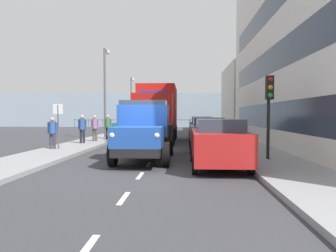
{
  "coord_description": "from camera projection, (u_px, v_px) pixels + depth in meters",
  "views": [
    {
      "loc": [
        -1.37,
        10.71,
        1.88
      ],
      "look_at": [
        -0.09,
        -13.06,
        1.0
      ],
      "focal_mm": 34.01,
      "sensor_mm": 36.0,
      "label": 1
    }
  ],
  "objects": [
    {
      "name": "building_far_block",
      "position": [
        259.0,
        99.0,
        35.33
      ],
      "size": [
        7.08,
        10.5,
        7.16
      ],
      "color": "beige",
      "rests_on": "ground_plane"
    },
    {
      "name": "car_navy_kerbside_2",
      "position": [
        201.0,
        128.0,
        22.74
      ],
      "size": [
        1.77,
        4.24,
        1.72
      ],
      "color": "navy",
      "rests_on": "ground_plane"
    },
    {
      "name": "lamp_post_far",
      "position": [
        132.0,
        98.0,
        36.17
      ],
      "size": [
        0.32,
        1.14,
        5.89
      ],
      "color": "#59595B",
      "rests_on": "sidewalk_right"
    },
    {
      "name": "pedestrian_in_dark_coat",
      "position": [
        108.0,
        125.0,
        22.45
      ],
      "size": [
        0.53,
        0.34,
        1.69
      ],
      "color": "black",
      "rests_on": "sidewalk_right"
    },
    {
      "name": "sidewalk_left",
      "position": [
        232.0,
        139.0,
        22.96
      ],
      "size": [
        2.51,
        41.71,
        0.15
      ],
      "primitive_type": "cube",
      "color": "gray",
      "rests_on": "ground_plane"
    },
    {
      "name": "pedestrian_strolling",
      "position": [
        95.0,
        126.0,
        20.53
      ],
      "size": [
        0.53,
        0.34,
        1.68
      ],
      "color": "#4C473D",
      "rests_on": "sidewalk_right"
    },
    {
      "name": "sea_horizon",
      "position": [
        176.0,
        110.0,
        46.93
      ],
      "size": [
        80.0,
        0.8,
        5.0
      ],
      "primitive_type": "cube",
      "color": "#8C9EAD",
      "rests_on": "ground_plane"
    },
    {
      "name": "road_centreline_markings",
      "position": [
        166.0,
        141.0,
        22.6
      ],
      "size": [
        0.12,
        37.96,
        0.01
      ],
      "color": "silver",
      "rests_on": "ground_plane"
    },
    {
      "name": "truck_vintage_blue",
      "position": [
        144.0,
        132.0,
        12.7
      ],
      "size": [
        2.17,
        5.64,
        2.43
      ],
      "color": "black",
      "rests_on": "ground_plane"
    },
    {
      "name": "sidewalk_right",
      "position": [
        102.0,
        139.0,
        23.47
      ],
      "size": [
        2.51,
        41.71,
        0.15
      ],
      "primitive_type": "cube",
      "color": "gray",
      "rests_on": "ground_plane"
    },
    {
      "name": "pedestrian_couple_b",
      "position": [
        53.0,
        130.0,
        15.95
      ],
      "size": [
        0.53,
        0.34,
        1.59
      ],
      "color": "#383342",
      "rests_on": "sidewalk_right"
    },
    {
      "name": "car_grey_kerbside_1",
      "position": [
        208.0,
        133.0,
        16.54
      ],
      "size": [
        1.88,
        4.27,
        1.72
      ],
      "color": "slate",
      "rests_on": "ground_plane"
    },
    {
      "name": "traffic_light_near",
      "position": [
        269.0,
        99.0,
        12.18
      ],
      "size": [
        0.28,
        0.41,
        3.2
      ],
      "color": "black",
      "rests_on": "sidewalk_left"
    },
    {
      "name": "car_teal_oppositeside_0",
      "position": [
        132.0,
        128.0,
        23.29
      ],
      "size": [
        1.94,
        4.59,
        1.72
      ],
      "color": "#1E6670",
      "rests_on": "ground_plane"
    },
    {
      "name": "car_silver_oppositeside_2",
      "position": [
        149.0,
        123.0,
        34.75
      ],
      "size": [
        1.98,
        4.57,
        1.72
      ],
      "color": "#B7BABF",
      "rests_on": "ground_plane"
    },
    {
      "name": "ground_plane",
      "position": [
        166.0,
        140.0,
        23.22
      ],
      "size": [
        80.0,
        80.0,
        0.0
      ],
      "primitive_type": "plane",
      "color": "#38383D"
    },
    {
      "name": "lorry_cargo_red",
      "position": [
        157.0,
        112.0,
        22.16
      ],
      "size": [
        2.58,
        8.2,
        3.87
      ],
      "color": "red",
      "rests_on": "ground_plane"
    },
    {
      "name": "lamp_post_promenade",
      "position": [
        105.0,
        85.0,
        23.69
      ],
      "size": [
        0.32,
        1.14,
        6.64
      ],
      "color": "#59595B",
      "rests_on": "sidewalk_right"
    },
    {
      "name": "car_red_kerbside_near",
      "position": [
        218.0,
        142.0,
        11.16
      ],
      "size": [
        1.91,
        4.27,
        1.72
      ],
      "color": "#B21E1E",
      "rests_on": "ground_plane"
    },
    {
      "name": "street_sign",
      "position": [
        58.0,
        118.0,
        15.9
      ],
      "size": [
        0.5,
        0.07,
        2.25
      ],
      "color": "#4C4C4C",
      "rests_on": "sidewalk_right"
    },
    {
      "name": "car_black_oppositeside_1",
      "position": [
        142.0,
        125.0,
        29.11
      ],
      "size": [
        1.97,
        4.16,
        1.72
      ],
      "color": "black",
      "rests_on": "ground_plane"
    },
    {
      "name": "building_terrace",
      "position": [
        334.0,
        36.0,
        17.46
      ],
      "size": [
        7.09,
        22.78,
        12.36
      ],
      "color": "silver",
      "rests_on": "ground_plane"
    },
    {
      "name": "seawall_railing",
      "position": [
        175.0,
        121.0,
        43.4
      ],
      "size": [
        28.08,
        0.08,
        1.2
      ],
      "color": "#4C5156",
      "rests_on": "ground_plane"
    },
    {
      "name": "pedestrian_with_bag",
      "position": [
        82.0,
        127.0,
        19.02
      ],
      "size": [
        0.53,
        0.34,
        1.69
      ],
      "color": "black",
      "rests_on": "sidewalk_right"
    }
  ]
}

